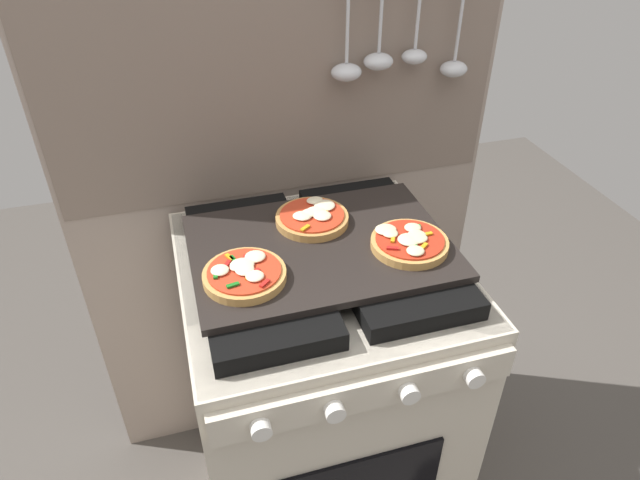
{
  "coord_description": "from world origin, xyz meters",
  "views": [
    {
      "loc": [
        -0.27,
        -0.92,
        1.61
      ],
      "look_at": [
        0.0,
        0.0,
        0.93
      ],
      "focal_mm": 31.68,
      "sensor_mm": 36.0,
      "label": 1
    }
  ],
  "objects_px": {
    "baking_tray": "(320,247)",
    "pizza_left": "(244,274)",
    "stove": "(320,391)",
    "pizza_center": "(312,217)",
    "pizza_right": "(409,242)"
  },
  "relations": [
    {
      "from": "baking_tray",
      "to": "pizza_left",
      "type": "bearing_deg",
      "value": -157.8
    },
    {
      "from": "stove",
      "to": "pizza_center",
      "type": "distance_m",
      "value": 0.49
    },
    {
      "from": "stove",
      "to": "pizza_left",
      "type": "bearing_deg",
      "value": -158.26
    },
    {
      "from": "stove",
      "to": "pizza_left",
      "type": "height_order",
      "value": "pizza_left"
    },
    {
      "from": "baking_tray",
      "to": "pizza_center",
      "type": "distance_m",
      "value": 0.09
    },
    {
      "from": "baking_tray",
      "to": "pizza_center",
      "type": "bearing_deg",
      "value": 85.0
    },
    {
      "from": "pizza_left",
      "to": "pizza_center",
      "type": "bearing_deg",
      "value": 40.77
    },
    {
      "from": "stove",
      "to": "pizza_center",
      "type": "height_order",
      "value": "pizza_center"
    },
    {
      "from": "baking_tray",
      "to": "pizza_right",
      "type": "bearing_deg",
      "value": -19.76
    },
    {
      "from": "stove",
      "to": "pizza_left",
      "type": "xyz_separation_m",
      "value": [
        -0.17,
        -0.07,
        0.48
      ]
    },
    {
      "from": "pizza_right",
      "to": "stove",
      "type": "bearing_deg",
      "value": 160.72
    },
    {
      "from": "stove",
      "to": "pizza_center",
      "type": "bearing_deg",
      "value": 85.09
    },
    {
      "from": "pizza_right",
      "to": "pizza_left",
      "type": "bearing_deg",
      "value": -178.73
    },
    {
      "from": "stove",
      "to": "baking_tray",
      "type": "relative_size",
      "value": 1.67
    },
    {
      "from": "baking_tray",
      "to": "pizza_right",
      "type": "relative_size",
      "value": 3.35
    }
  ]
}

